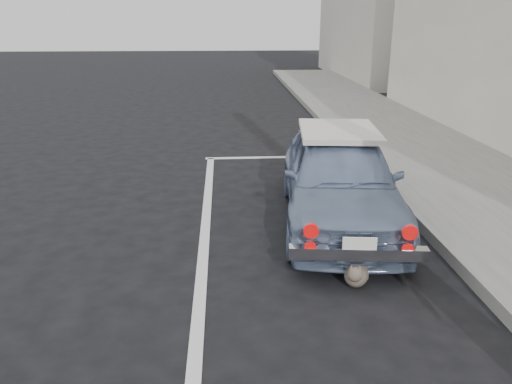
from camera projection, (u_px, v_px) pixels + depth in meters
pline_front at (283, 157)px, 9.66m from camera, size 3.00×0.12×0.01m
pline_side at (205, 232)px, 6.28m from camera, size 0.12×7.00×0.01m
retro_coupe at (339, 177)px, 6.43m from camera, size 1.80×3.69×1.21m
cat at (356, 273)px, 5.00m from camera, size 0.37×0.52×0.30m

